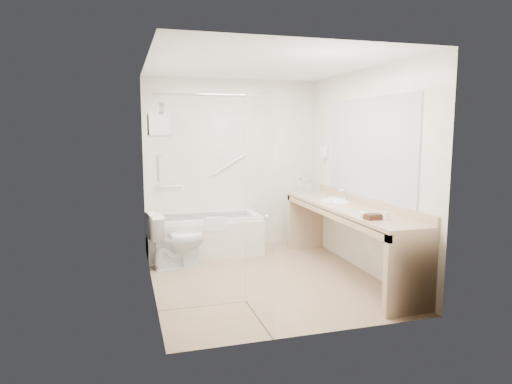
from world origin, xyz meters
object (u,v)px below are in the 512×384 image
object	(u,v)px
vanity_counter	(347,223)
toilet	(177,240)
water_bottle_left	(308,188)
bathtub	(204,235)
amenity_basket	(373,217)

from	to	relation	value
vanity_counter	toilet	size ratio (longest dim) A/B	3.70
toilet	water_bottle_left	size ratio (longest dim) A/B	3.87
bathtub	toilet	world-z (taller)	toilet
vanity_counter	bathtub	bearing A→B (deg)	137.65
toilet	water_bottle_left	world-z (taller)	water_bottle_left
amenity_basket	water_bottle_left	world-z (taller)	water_bottle_left
bathtub	water_bottle_left	world-z (taller)	water_bottle_left
vanity_counter	toilet	xyz separation A→B (m)	(-1.97, 0.85, -0.28)
bathtub	toilet	bearing A→B (deg)	-129.87
toilet	amenity_basket	xyz separation A→B (m)	(1.84, -1.67, 0.52)
toilet	amenity_basket	world-z (taller)	amenity_basket
vanity_counter	amenity_basket	bearing A→B (deg)	-99.15
bathtub	amenity_basket	xyz separation A→B (m)	(1.39, -2.21, 0.60)
water_bottle_left	bathtub	bearing A→B (deg)	165.85
bathtub	toilet	distance (m)	0.71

